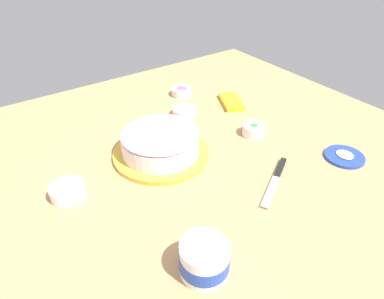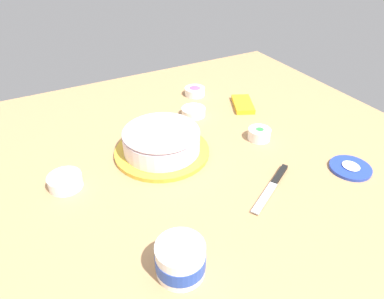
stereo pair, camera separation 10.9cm
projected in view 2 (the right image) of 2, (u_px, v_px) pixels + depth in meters
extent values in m
plane|color=tan|center=(209.00, 161.00, 1.10)|extent=(1.54, 1.54, 0.00)
cylinder|color=gold|center=(162.00, 151.00, 1.13)|extent=(0.31, 0.31, 0.01)
cylinder|color=pink|center=(162.00, 143.00, 1.12)|extent=(0.23, 0.23, 0.05)
cylinder|color=white|center=(162.00, 142.00, 1.11)|extent=(0.25, 0.25, 0.06)
ellipsoid|color=white|center=(161.00, 132.00, 1.09)|extent=(0.25, 0.25, 0.04)
cylinder|color=white|center=(180.00, 259.00, 0.74)|extent=(0.11, 0.11, 0.08)
cylinder|color=#2347B2|center=(180.00, 260.00, 0.75)|extent=(0.11, 0.11, 0.04)
cylinder|color=white|center=(180.00, 248.00, 0.72)|extent=(0.09, 0.09, 0.01)
cylinder|color=#233DAD|center=(350.00, 168.00, 1.06)|extent=(0.12, 0.12, 0.01)
ellipsoid|color=white|center=(351.00, 166.00, 1.06)|extent=(0.06, 0.05, 0.01)
cube|color=silver|center=(265.00, 198.00, 0.95)|extent=(0.09, 0.13, 0.00)
cube|color=black|center=(280.00, 175.00, 1.04)|extent=(0.06, 0.09, 0.01)
cylinder|color=white|center=(193.00, 112.00, 1.34)|extent=(0.09, 0.09, 0.03)
cylinder|color=blue|center=(193.00, 112.00, 1.34)|extent=(0.08, 0.08, 0.01)
ellipsoid|color=blue|center=(193.00, 110.00, 1.33)|extent=(0.06, 0.06, 0.02)
cylinder|color=white|center=(259.00, 134.00, 1.20)|extent=(0.08, 0.08, 0.04)
cylinder|color=green|center=(259.00, 133.00, 1.19)|extent=(0.07, 0.07, 0.01)
ellipsoid|color=green|center=(260.00, 131.00, 1.19)|extent=(0.05, 0.05, 0.02)
cylinder|color=white|center=(195.00, 91.00, 1.48)|extent=(0.09, 0.09, 0.03)
cylinder|color=#B251C6|center=(195.00, 91.00, 1.48)|extent=(0.07, 0.07, 0.01)
ellipsoid|color=#B251C6|center=(195.00, 89.00, 1.48)|extent=(0.06, 0.06, 0.02)
cylinder|color=white|center=(65.00, 181.00, 0.99)|extent=(0.10, 0.10, 0.04)
cylinder|color=orange|center=(65.00, 181.00, 0.99)|extent=(0.08, 0.08, 0.01)
ellipsoid|color=orange|center=(65.00, 179.00, 0.99)|extent=(0.07, 0.07, 0.02)
cube|color=yellow|center=(243.00, 104.00, 1.40)|extent=(0.16, 0.13, 0.02)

